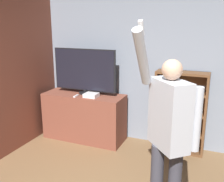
# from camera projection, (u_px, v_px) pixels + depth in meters

# --- Properties ---
(wall_back) EXTENTS (6.22, 0.06, 2.70)m
(wall_back) POSITION_uv_depth(u_px,v_px,m) (162.00, 66.00, 4.32)
(wall_back) COLOR gray
(wall_back) RESTS_ON ground_plane
(tv_ledge) EXTENTS (1.44, 0.54, 0.83)m
(tv_ledge) POSITION_uv_depth(u_px,v_px,m) (84.00, 117.00, 4.70)
(tv_ledge) COLOR brown
(tv_ledge) RESTS_ON ground_plane
(television) EXTENTS (1.15, 0.22, 0.79)m
(television) POSITION_uv_depth(u_px,v_px,m) (84.00, 71.00, 4.53)
(television) COLOR black
(television) RESTS_ON tv_ledge
(game_console) EXTENTS (0.23, 0.20, 0.06)m
(game_console) POSITION_uv_depth(u_px,v_px,m) (91.00, 95.00, 4.42)
(game_console) COLOR white
(game_console) RESTS_ON tv_ledge
(remote_loose) EXTENTS (0.04, 0.14, 0.02)m
(remote_loose) POSITION_uv_depth(u_px,v_px,m) (76.00, 96.00, 4.45)
(remote_loose) COLOR white
(remote_loose) RESTS_ON tv_ledge
(bookshelf) EXTENTS (0.81, 0.28, 1.32)m
(bookshelf) POSITION_uv_depth(u_px,v_px,m) (176.00, 111.00, 4.23)
(bookshelf) COLOR brown
(bookshelf) RESTS_ON ground_plane
(person) EXTENTS (0.58, 0.57, 2.08)m
(person) POSITION_uv_depth(u_px,v_px,m) (168.00, 130.00, 2.49)
(person) COLOR #383842
(person) RESTS_ON ground_plane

